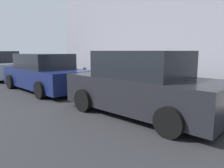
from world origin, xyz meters
The scene contains 15 objects.
ground_plane centered at (0.00, 0.00, 0.00)m, with size 40.00×40.00×0.00m, color #28282B.
sidewalk_curb centered at (0.00, -2.50, 0.07)m, with size 18.00×5.00×0.14m, color #9E9B93.
suitcase_teal_0 centered at (-3.07, -0.80, 0.43)m, with size 0.41×0.20×0.88m.
suitcase_silver_1 centered at (-2.62, -0.72, 0.52)m, with size 0.40×0.27×0.82m.
suitcase_red_2 centered at (-2.16, -0.78, 0.47)m, with size 0.43×0.29×0.91m.
suitcase_navy_3 centered at (-1.69, -0.77, 0.47)m, with size 0.45×0.23×0.85m.
suitcase_black_4 centered at (-1.19, -0.84, 0.40)m, with size 0.45×0.23×0.71m.
suitcase_maroon_5 centered at (-0.73, -0.82, 0.42)m, with size 0.38×0.25×0.82m.
suitcase_olive_6 centered at (-0.28, -0.77, 0.53)m, with size 0.43×0.26×0.98m.
suitcase_teal_7 centered at (0.19, -0.88, 0.42)m, with size 0.44×0.26×0.86m.
suitcase_silver_8 centered at (0.68, -0.87, 0.47)m, with size 0.45×0.23×0.72m.
fire_hydrant centered at (1.58, -0.80, 0.54)m, with size 0.39×0.21×0.76m.
bollard_post centered at (2.11, -0.65, 0.51)m, with size 0.16×0.16×0.74m, color #333338.
parked_car_charcoal_0 centered at (-2.92, 1.51, 0.80)m, with size 4.33×2.16×1.71m.
parked_car_navy_1 centered at (2.24, 1.51, 0.75)m, with size 4.81×2.22×1.59m.
Camera 1 is at (-6.11, 6.15, 1.71)m, focal length 33.54 mm.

